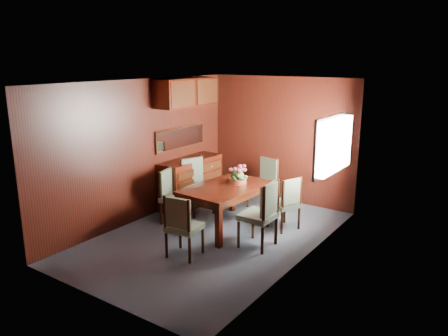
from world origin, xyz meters
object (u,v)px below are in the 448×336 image
Objects in this scene: chair_right_near at (263,211)px; chair_head at (182,223)px; sideboard at (191,182)px; dining_table at (226,192)px; chair_left_near at (171,193)px; flower_centerpiece at (238,174)px.

chair_right_near is 1.20m from chair_head.
dining_table is (1.20, -0.57, 0.16)m from sideboard.
sideboard is at bearing 158.97° from dining_table.
chair_left_near is at bearing -72.12° from sideboard.
dining_table is 1.72× the size of chair_left_near.
sideboard is 0.89× the size of dining_table.
flower_centerpiece reaches higher than chair_head.
sideboard reaches higher than dining_table.
dining_table is 1.71× the size of chair_head.
chair_head reaches higher than chair_left_near.
sideboard is 1.36m from flower_centerpiece.
sideboard is at bearing -177.47° from chair_left_near.
chair_head is 1.58m from flower_centerpiece.
chair_left_near is 1.80m from chair_right_near.
chair_left_near is at bearing 129.21° from chair_head.
chair_left_near is at bearing -157.13° from dining_table.
flower_centerpiece is at bearing 53.35° from chair_right_near.
chair_right_near is 1.10× the size of chair_head.
chair_left_near is 0.90× the size of chair_right_near.
dining_table is 0.95m from chair_right_near.
chair_right_near reaches higher than chair_left_near.
chair_left_near is 1.00× the size of chair_head.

